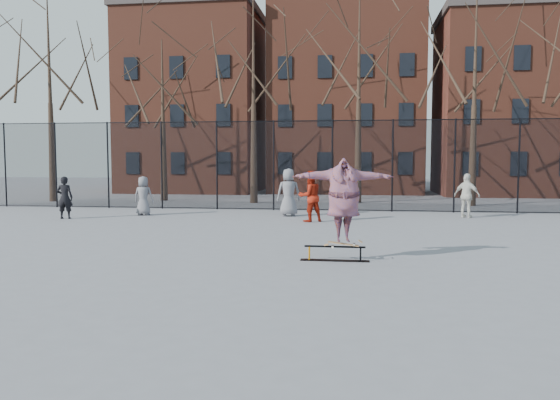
# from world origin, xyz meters

# --- Properties ---
(ground) EXTENTS (100.00, 100.00, 0.00)m
(ground) POSITION_xyz_m (0.00, 0.00, 0.00)
(ground) COLOR slate
(skate_rail) EXTENTS (1.57, 0.24, 0.34)m
(skate_rail) POSITION_xyz_m (1.78, 1.27, 0.13)
(skate_rail) COLOR black
(skate_rail) RESTS_ON ground
(skateboard) EXTENTS (0.75, 0.18, 0.09)m
(skateboard) POSITION_xyz_m (1.97, 1.27, 0.39)
(skateboard) COLOR #A16840
(skateboard) RESTS_ON skate_rail
(skater) EXTENTS (2.41, 1.07, 1.89)m
(skater) POSITION_xyz_m (1.97, 1.27, 1.38)
(skater) COLOR #6A398F
(skater) RESTS_ON skateboard
(bystander_grey) EXTENTS (0.79, 0.53, 1.59)m
(bystander_grey) POSITION_xyz_m (-6.33, 10.11, 0.79)
(bystander_grey) COLOR slate
(bystander_grey) RESTS_ON ground
(bystander_black) EXTENTS (0.66, 0.49, 1.63)m
(bystander_black) POSITION_xyz_m (-8.82, 8.45, 0.82)
(bystander_black) COLOR black
(bystander_black) RESTS_ON ground
(bystander_red) EXTENTS (1.14, 1.07, 1.87)m
(bystander_red) POSITION_xyz_m (0.58, 8.80, 0.93)
(bystander_red) COLOR #9B1E0D
(bystander_red) RESTS_ON ground
(bystander_white) EXTENTS (1.08, 0.90, 1.73)m
(bystander_white) POSITION_xyz_m (6.54, 10.96, 0.87)
(bystander_white) COLOR silver
(bystander_white) RESTS_ON ground
(bystander_extra) EXTENTS (1.06, 0.82, 1.92)m
(bystander_extra) POSITION_xyz_m (-0.43, 10.58, 0.96)
(bystander_extra) COLOR slate
(bystander_extra) RESTS_ON ground
(fence) EXTENTS (34.03, 0.07, 4.00)m
(fence) POSITION_xyz_m (-0.01, 13.00, 2.05)
(fence) COLOR black
(fence) RESTS_ON ground
(tree_row) EXTENTS (33.66, 7.46, 10.67)m
(tree_row) POSITION_xyz_m (-0.25, 17.15, 7.36)
(tree_row) COLOR black
(tree_row) RESTS_ON ground
(rowhouses) EXTENTS (29.00, 7.00, 13.00)m
(rowhouses) POSITION_xyz_m (0.72, 26.00, 6.06)
(rowhouses) COLOR brown
(rowhouses) RESTS_ON ground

